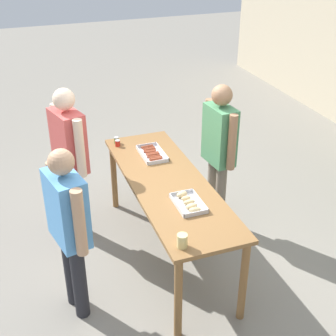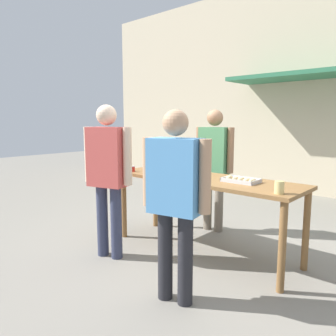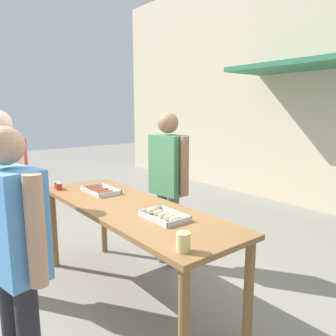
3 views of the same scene
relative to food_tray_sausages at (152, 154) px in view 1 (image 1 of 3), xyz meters
name	(u,v)px [view 1 (image 1 of 3)]	position (x,y,z in m)	size (l,w,h in m)	color
ground_plane	(168,253)	(0.59, -0.03, -0.91)	(24.00, 24.00, 0.00)	gray
serving_table	(168,191)	(0.59, -0.03, -0.12)	(2.29, 0.74, 0.90)	brown
food_tray_sausages	(152,154)	(0.00, 0.00, 0.00)	(0.43, 0.25, 0.04)	silver
food_tray_buns	(188,203)	(1.04, 0.00, 0.01)	(0.38, 0.24, 0.06)	silver
condiment_jar_mustard	(116,140)	(-0.43, -0.29, 0.02)	(0.06, 0.06, 0.07)	#567A38
condiment_jar_ketchup	(118,143)	(-0.35, -0.30, 0.02)	(0.06, 0.06, 0.07)	#B22319
beer_cup	(182,241)	(1.59, -0.27, 0.04)	(0.09, 0.09, 0.12)	#DBC67A
person_server_behind_table	(219,145)	(0.24, 0.68, 0.11)	(0.57, 0.26, 1.70)	#756B5B
person_customer_holding_hotdog	(70,152)	(-0.13, -0.87, 0.12)	(0.59, 0.34, 1.72)	#333851
person_customer_with_cup	(68,221)	(1.04, -1.08, 0.06)	(0.61, 0.32, 1.64)	#232328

